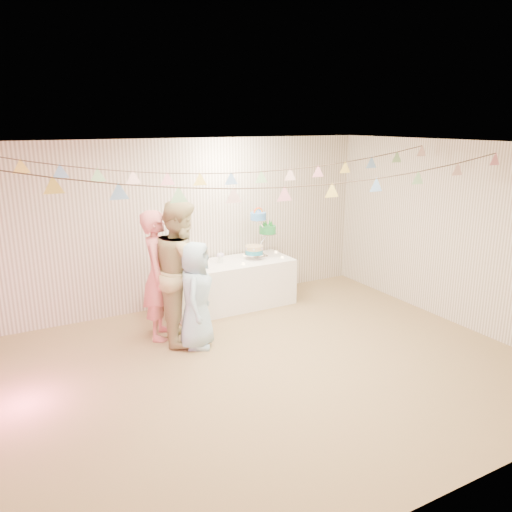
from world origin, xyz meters
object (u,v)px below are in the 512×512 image
table (231,284)px  person_child (196,295)px  person_adult_b (182,271)px  person_adult_a (159,275)px  cake_stand (261,233)px

table → person_child: 1.53m
person_adult_b → person_child: size_ratio=1.35×
person_adult_a → person_child: person_adult_a is taller
table → person_child: person_child is taller
cake_stand → person_adult_b: 1.84m
cake_stand → person_child: 1.99m
table → person_adult_a: 1.54m
person_adult_a → person_adult_b: person_adult_b is taller
table → cake_stand: cake_stand is taller
cake_stand → person_adult_b: (-1.63, -0.83, -0.18)m
table → cake_stand: size_ratio=2.57×
cake_stand → person_child: size_ratio=0.54×
person_child → person_adult_a: bearing=62.8°
table → person_child: size_ratio=1.39×
cake_stand → person_adult_a: bearing=-161.8°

